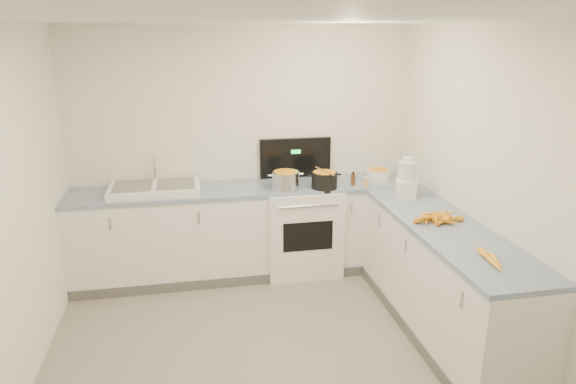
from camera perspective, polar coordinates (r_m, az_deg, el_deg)
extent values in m
cube|color=white|center=(5.33, -4.42, -4.47)|extent=(3.50, 0.60, 0.90)
cube|color=#7E95B3|center=(5.17, -4.54, 0.38)|extent=(3.50, 0.62, 0.04)
cube|color=white|center=(4.50, 16.80, -9.48)|extent=(0.60, 2.20, 0.90)
cube|color=#7E95B3|center=(4.31, 17.34, -3.88)|extent=(0.62, 2.20, 0.04)
cube|color=white|center=(5.39, 1.44, -4.16)|extent=(0.76, 0.65, 0.90)
cube|color=black|center=(5.46, 0.82, 3.84)|extent=(0.76, 0.05, 0.42)
cube|color=white|center=(5.14, -14.57, 0.39)|extent=(0.86, 0.52, 0.07)
cube|color=slate|center=(5.15, -16.88, 0.66)|extent=(0.36, 0.42, 0.01)
cube|color=slate|center=(5.12, -12.32, 0.93)|extent=(0.36, 0.42, 0.01)
cylinder|color=silver|center=(5.31, -14.58, 2.67)|extent=(0.03, 0.03, 0.24)
cylinder|color=silver|center=(5.05, -0.26, 1.18)|extent=(0.31, 0.31, 0.20)
cylinder|color=black|center=(5.10, 4.07, 1.22)|extent=(0.31, 0.31, 0.18)
cylinder|color=#AD7A47|center=(5.07, 4.09, 2.32)|extent=(0.11, 0.35, 0.02)
cylinder|color=white|center=(5.44, 10.01, 1.87)|extent=(0.29, 0.29, 0.12)
cylinder|color=#593319|center=(5.23, 7.25, 1.38)|extent=(0.05, 0.05, 0.11)
cylinder|color=#E5B266|center=(5.19, 8.62, 1.03)|extent=(0.05, 0.05, 0.08)
cube|color=white|center=(4.96, 12.95, 0.46)|extent=(0.25, 0.27, 0.16)
cylinder|color=silver|center=(4.91, 13.08, 2.33)|extent=(0.17, 0.17, 0.17)
cylinder|color=white|center=(4.89, 13.16, 3.53)|extent=(0.10, 0.10, 0.04)
cone|color=orange|center=(4.39, 16.74, -2.85)|extent=(0.16, 0.15, 0.05)
cone|color=orange|center=(4.33, 15.09, -3.04)|extent=(0.22, 0.05, 0.04)
cone|color=orange|center=(4.53, 17.02, -2.21)|extent=(0.17, 0.18, 0.05)
cone|color=orange|center=(4.32, 15.13, -3.07)|extent=(0.11, 0.19, 0.04)
cone|color=orange|center=(4.40, 17.58, -2.83)|extent=(0.22, 0.09, 0.05)
cone|color=orange|center=(4.38, 16.83, -2.94)|extent=(0.13, 0.18, 0.04)
cone|color=orange|center=(4.38, 16.31, -2.83)|extent=(0.21, 0.11, 0.05)
cone|color=orange|center=(4.35, 16.95, -3.11)|extent=(0.21, 0.13, 0.04)
cone|color=orange|center=(4.33, 17.16, -3.16)|extent=(0.20, 0.18, 0.05)
cone|color=orange|center=(4.40, 16.58, -2.81)|extent=(0.14, 0.17, 0.04)
cone|color=orange|center=(4.39, 16.73, -2.85)|extent=(0.17, 0.13, 0.05)
cone|color=orange|center=(4.29, 16.13, -2.86)|extent=(0.11, 0.19, 0.04)
cone|color=orange|center=(4.32, 16.31, -2.78)|extent=(0.17, 0.15, 0.05)
cone|color=orange|center=(4.33, 15.64, -2.71)|extent=(0.18, 0.04, 0.04)
cone|color=orange|center=(4.39, 15.50, -2.34)|extent=(0.19, 0.05, 0.04)
cone|color=orange|center=(4.39, 16.79, -2.55)|extent=(0.14, 0.17, 0.05)
cone|color=orange|center=(4.39, 17.23, -2.37)|extent=(0.22, 0.11, 0.04)
cone|color=orange|center=(4.36, 16.65, -2.54)|extent=(0.11, 0.17, 0.05)
cone|color=orange|center=(4.33, 15.17, -2.80)|extent=(0.22, 0.10, 0.04)
cone|color=orange|center=(4.39, 16.94, -2.61)|extent=(0.13, 0.16, 0.05)
cone|color=#FFAA26|center=(3.66, 22.12, -7.56)|extent=(0.07, 0.20, 0.04)
cone|color=#FFAA26|center=(3.73, 22.15, -7.12)|extent=(0.08, 0.19, 0.04)
cone|color=#FFAA26|center=(3.76, 21.30, -6.81)|extent=(0.06, 0.19, 0.04)
cone|color=#FFAA26|center=(3.83, 21.31, -6.40)|extent=(0.06, 0.18, 0.04)
cube|color=tan|center=(5.21, -16.02, 1.02)|extent=(0.01, 0.04, 0.00)
cube|color=tan|center=(5.10, -17.60, 0.50)|extent=(0.03, 0.03, 0.00)
cube|color=tan|center=(5.18, -15.78, 0.89)|extent=(0.03, 0.04, 0.00)
cube|color=tan|center=(5.09, -18.19, 0.44)|extent=(0.04, 0.01, 0.00)
cube|color=tan|center=(5.23, -16.45, 0.97)|extent=(0.04, 0.04, 0.00)
cube|color=tan|center=(5.27, -17.70, 0.98)|extent=(0.04, 0.01, 0.00)
cube|color=tan|center=(5.18, -17.21, 0.76)|extent=(0.03, 0.03, 0.00)
cube|color=tan|center=(5.22, -16.58, 0.94)|extent=(0.03, 0.01, 0.00)
cube|color=tan|center=(5.09, -17.80, 0.49)|extent=(0.03, 0.04, 0.00)
cube|color=tan|center=(5.22, -17.97, 0.85)|extent=(0.03, 0.02, 0.00)
cube|color=tan|center=(5.02, -16.14, 0.39)|extent=(0.05, 0.04, 0.00)
cube|color=tan|center=(5.13, -17.04, 0.67)|extent=(0.03, 0.05, 0.00)
cube|color=tan|center=(5.05, -16.50, 0.47)|extent=(0.04, 0.03, 0.00)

